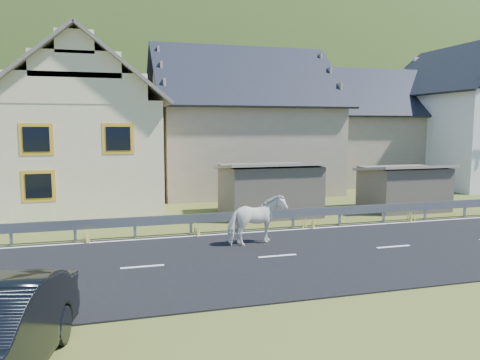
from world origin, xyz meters
name	(u,v)px	position (x,y,z in m)	size (l,w,h in m)	color
ground	(393,248)	(0.00, 0.00, 0.00)	(160.00, 160.00, 0.00)	#3B491C
road	(393,247)	(0.00, 0.00, 0.02)	(60.00, 7.00, 0.04)	black
lane_markings	(393,247)	(0.00, 0.00, 0.04)	(60.00, 6.60, 0.01)	silver
guardrail	(340,211)	(0.00, 3.68, 0.56)	(28.10, 0.09, 0.75)	#93969B
shed_left	(269,190)	(-2.00, 6.50, 1.10)	(4.30, 3.30, 2.40)	#6A5E50
shed_right	(403,188)	(4.50, 6.00, 1.00)	(3.80, 2.90, 2.20)	#6A5E50
house_cream	(83,117)	(-10.00, 12.00, 4.36)	(7.80, 9.80, 8.30)	beige
house_stone_a	(239,114)	(-1.00, 15.00, 4.63)	(10.80, 9.80, 8.90)	gray
house_stone_b	(367,121)	(9.00, 17.00, 4.24)	(9.80, 8.80, 8.10)	gray
house_white	(468,109)	(15.00, 14.00, 5.06)	(8.80, 10.80, 9.70)	silver
mountain	(145,184)	(5.00, 180.00, -20.00)	(440.00, 280.00, 260.00)	#273D17
horse	(257,220)	(-4.18, 1.51, 0.86)	(1.94, 0.88, 1.64)	white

